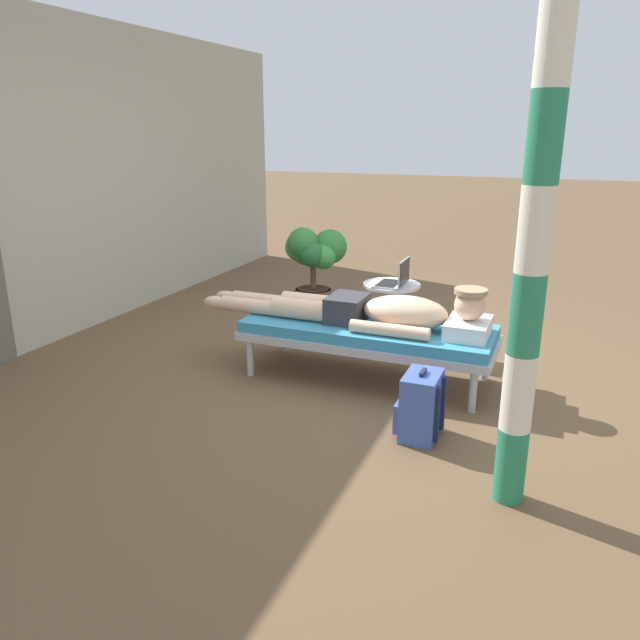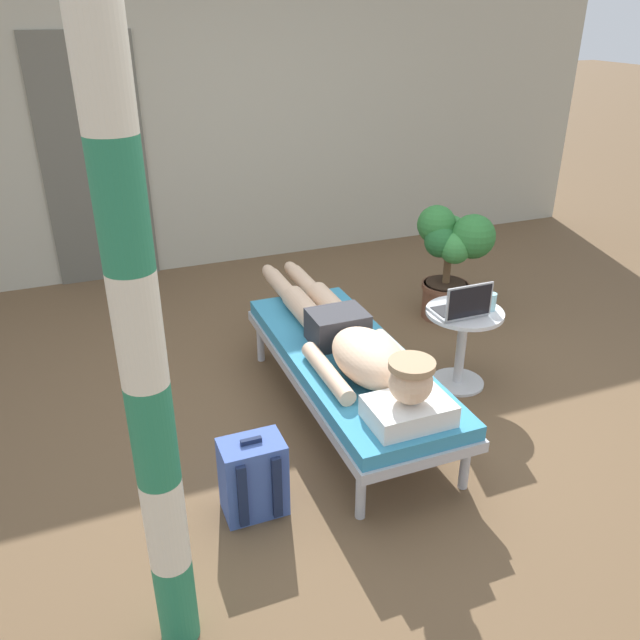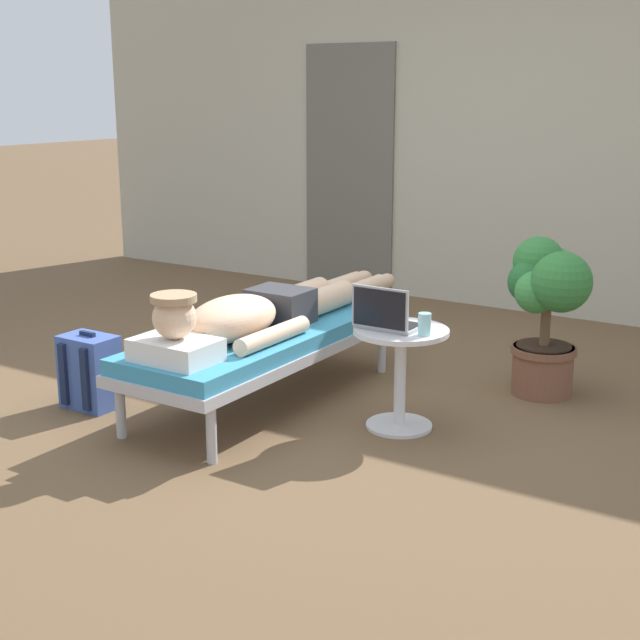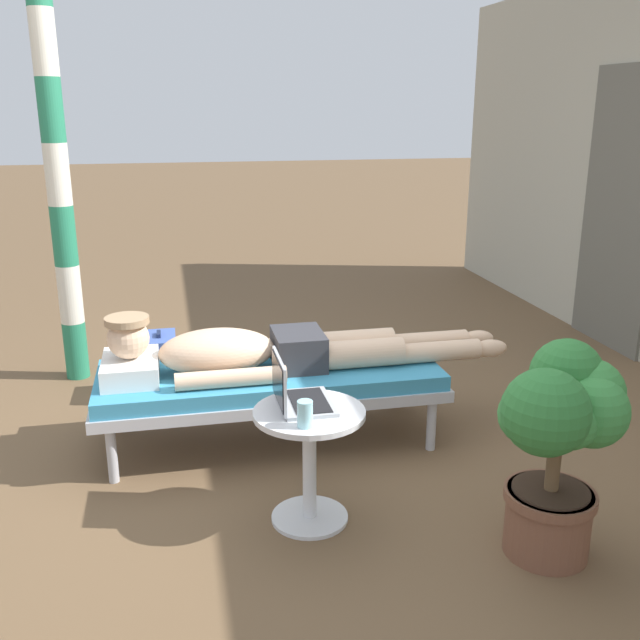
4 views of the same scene
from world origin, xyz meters
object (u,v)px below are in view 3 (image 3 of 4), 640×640
object	(u,v)px
lounge_chair	(264,341)
laptop	(386,318)
drink_glass	(425,324)
person_reclining	(259,312)
side_table	(400,361)
potted_plant	(549,298)
backpack	(91,372)

from	to	relation	value
lounge_chair	laptop	distance (m)	0.79
laptop	drink_glass	xyz separation A→B (m)	(0.21, 0.00, -0.00)
person_reclining	side_table	world-z (taller)	person_reclining
lounge_chair	potted_plant	size ratio (longest dim) A/B	2.06
potted_plant	backpack	bearing A→B (deg)	-142.67
drink_glass	lounge_chair	bearing A→B (deg)	-179.56
backpack	potted_plant	xyz separation A→B (m)	(2.01, 1.53, 0.36)
side_table	backpack	size ratio (longest dim) A/B	1.23
lounge_chair	laptop	size ratio (longest dim) A/B	5.90
potted_plant	lounge_chair	bearing A→B (deg)	-142.86
side_table	potted_plant	xyz separation A→B (m)	(0.45, 0.90, 0.20)
side_table	backpack	distance (m)	1.69
laptop	potted_plant	world-z (taller)	potted_plant
lounge_chair	drink_glass	world-z (taller)	drink_glass
drink_glass	backpack	distance (m)	1.84
side_table	potted_plant	size ratio (longest dim) A/B	0.59
person_reclining	laptop	bearing A→B (deg)	3.52
drink_glass	person_reclining	bearing A→B (deg)	-176.99
drink_glass	backpack	size ratio (longest dim) A/B	0.26
lounge_chair	backpack	xyz separation A→B (m)	(-0.75, -0.58, -0.15)
laptop	drink_glass	distance (m)	0.21
laptop	person_reclining	bearing A→B (deg)	-176.48
lounge_chair	side_table	distance (m)	0.81
person_reclining	laptop	size ratio (longest dim) A/B	7.00
laptop	potted_plant	size ratio (longest dim) A/B	0.35
laptop	lounge_chair	bearing A→B (deg)	-179.77
side_table	backpack	world-z (taller)	side_table
side_table	laptop	bearing A→B (deg)	-139.48
side_table	laptop	distance (m)	0.24
lounge_chair	laptop	world-z (taller)	laptop
backpack	person_reclining	bearing A→B (deg)	35.53
drink_glass	backpack	xyz separation A→B (m)	(-1.71, -0.58, -0.38)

